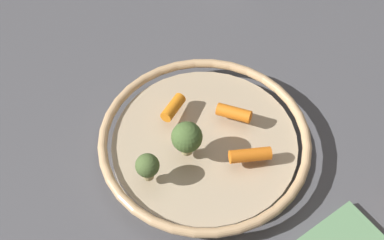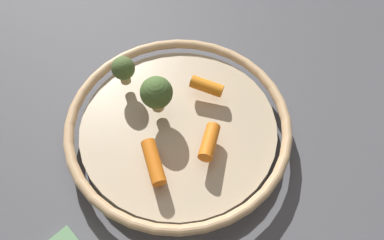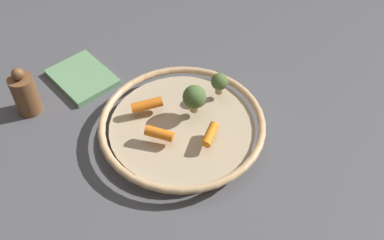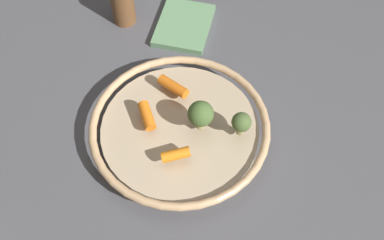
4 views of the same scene
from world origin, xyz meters
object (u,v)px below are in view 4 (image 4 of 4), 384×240
(serving_bowl, at_px, (180,129))
(broccoli_floret_mid, at_px, (201,114))
(baby_carrot_left, at_px, (176,155))
(baby_carrot_right, at_px, (147,116))
(dish_towel, at_px, (184,25))
(baby_carrot_back, at_px, (173,86))
(broccoli_floret_edge, at_px, (241,123))
(pepper_mill, at_px, (123,3))

(serving_bowl, bearing_deg, broccoli_floret_mid, 128.44)
(baby_carrot_left, height_order, broccoli_floret_mid, broccoli_floret_mid)
(baby_carrot_right, bearing_deg, dish_towel, -149.19)
(serving_bowl, xyz_separation_m, broccoli_floret_mid, (-0.02, 0.03, 0.06))
(serving_bowl, height_order, baby_carrot_back, baby_carrot_back)
(baby_carrot_right, bearing_deg, broccoli_floret_edge, 124.68)
(serving_bowl, distance_m, dish_towel, 0.29)
(baby_carrot_back, bearing_deg, baby_carrot_left, 46.91)
(serving_bowl, distance_m, baby_carrot_left, 0.08)
(serving_bowl, relative_size, pepper_mill, 2.88)
(broccoli_floret_mid, bearing_deg, serving_bowl, -51.56)
(serving_bowl, height_order, baby_carrot_right, baby_carrot_right)
(dish_towel, bearing_deg, baby_carrot_back, 39.06)
(baby_carrot_back, height_order, broccoli_floret_mid, broccoli_floret_mid)
(serving_bowl, height_order, broccoli_floret_mid, broccoli_floret_mid)
(baby_carrot_right, height_order, broccoli_floret_mid, broccoli_floret_mid)
(broccoli_floret_mid, bearing_deg, broccoli_floret_edge, 123.20)
(broccoli_floret_mid, relative_size, dish_towel, 0.42)
(broccoli_floret_edge, height_order, pepper_mill, pepper_mill)
(baby_carrot_left, bearing_deg, broccoli_floret_mid, -169.09)
(broccoli_floret_mid, height_order, dish_towel, broccoli_floret_mid)
(serving_bowl, distance_m, broccoli_floret_mid, 0.07)
(baby_carrot_back, xyz_separation_m, broccoli_floret_mid, (0.02, 0.09, 0.03))
(pepper_mill, height_order, dish_towel, pepper_mill)
(serving_bowl, bearing_deg, dish_towel, -136.99)
(serving_bowl, relative_size, dish_towel, 2.29)
(baby_carrot_back, bearing_deg, broccoli_floret_edge, 96.17)
(pepper_mill, xyz_separation_m, dish_towel, (-0.08, 0.11, -0.04))
(broccoli_floret_mid, relative_size, broccoli_floret_edge, 1.24)
(broccoli_floret_mid, bearing_deg, pepper_mill, -107.98)
(pepper_mill, bearing_deg, baby_carrot_right, 57.03)
(baby_carrot_right, bearing_deg, pepper_mill, -122.97)
(baby_carrot_left, height_order, broccoli_floret_edge, broccoli_floret_edge)
(serving_bowl, bearing_deg, baby_carrot_left, 39.59)
(dish_towel, bearing_deg, broccoli_floret_mid, 50.54)
(serving_bowl, bearing_deg, baby_carrot_right, -55.93)
(baby_carrot_right, xyz_separation_m, broccoli_floret_mid, (-0.06, 0.08, 0.03))
(baby_carrot_left, bearing_deg, serving_bowl, -140.41)
(baby_carrot_right, height_order, broccoli_floret_edge, broccoli_floret_edge)
(broccoli_floret_mid, bearing_deg, baby_carrot_right, -54.24)
(baby_carrot_back, bearing_deg, baby_carrot_right, 9.40)
(dish_towel, bearing_deg, pepper_mill, -56.38)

